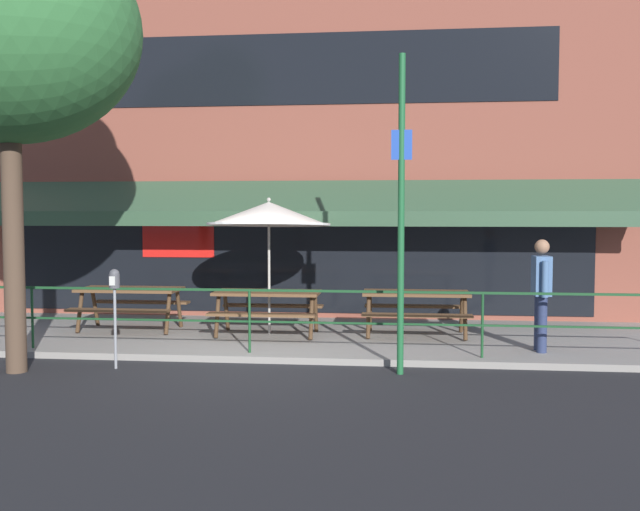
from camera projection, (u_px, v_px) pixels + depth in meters
ground_plane at (246, 363)px, 10.47m from camera, size 120.00×120.00×0.00m
patio_deck at (270, 336)px, 12.45m from camera, size 15.00×4.00×0.10m
restaurant_building at (289, 145)px, 14.45m from camera, size 15.00×1.60×7.22m
patio_railing at (249, 307)px, 10.72m from camera, size 13.84×0.04×0.97m
picnic_table_left at (130, 297)px, 12.75m from camera, size 1.80×1.42×0.76m
picnic_table_centre at (267, 300)px, 12.24m from camera, size 1.80×1.42×0.76m
picnic_table_right at (416, 301)px, 12.17m from camera, size 1.80×1.42×0.76m
patio_umbrella_centre at (269, 215)px, 12.33m from camera, size 2.14×2.14×2.38m
pedestrian_walking at (541, 289)px, 10.81m from camera, size 0.24×0.62×1.71m
parking_meter_near at (114, 288)px, 10.05m from camera, size 0.15×0.16×1.42m
street_sign_pole at (401, 212)px, 9.64m from camera, size 0.28×0.09×4.34m
street_tree_curbside at (12, 15)px, 9.53m from camera, size 3.60×3.24×6.75m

